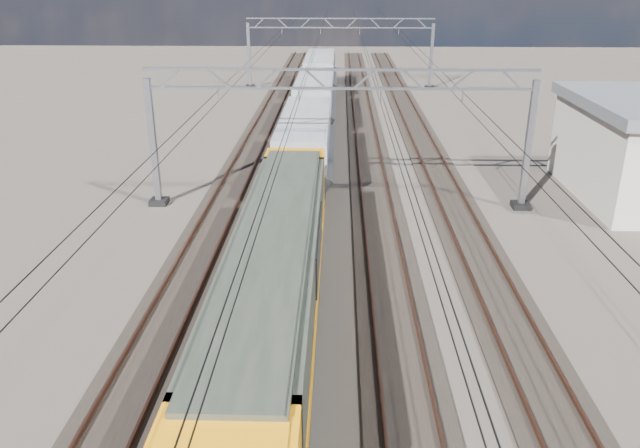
{
  "coord_description": "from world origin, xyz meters",
  "views": [
    {
      "loc": [
        -0.03,
        -26.77,
        11.43
      ],
      "look_at": [
        -0.71,
        -4.48,
        2.4
      ],
      "focal_mm": 35.0,
      "sensor_mm": 36.0,
      "label": 1
    }
  ],
  "objects_px": {
    "catenary_gantry_mid": "(339,133)",
    "catenary_gantry_far": "(340,50)",
    "locomotive": "(276,274)",
    "hopper_wagon_lead": "(305,140)",
    "hopper_wagon_third": "(320,70)",
    "hopper_wagon_mid": "(314,96)"
  },
  "relations": [
    {
      "from": "catenary_gantry_mid",
      "to": "catenary_gantry_far",
      "type": "relative_size",
      "value": 1.0
    },
    {
      "from": "locomotive",
      "to": "hopper_wagon_lead",
      "type": "distance_m",
      "value": 17.7
    },
    {
      "from": "locomotive",
      "to": "hopper_wagon_third",
      "type": "xyz_separation_m",
      "value": [
        -0.0,
        46.1,
        -0.09
      ]
    },
    {
      "from": "catenary_gantry_mid",
      "to": "locomotive",
      "type": "xyz_separation_m",
      "value": [
        -2.0,
        -12.66,
        -1.58
      ]
    },
    {
      "from": "catenary_gantry_mid",
      "to": "hopper_wagon_mid",
      "type": "bearing_deg",
      "value": 95.94
    },
    {
      "from": "catenary_gantry_mid",
      "to": "hopper_wagon_lead",
      "type": "relative_size",
      "value": 1.53
    },
    {
      "from": "catenary_gantry_mid",
      "to": "hopper_wagon_mid",
      "type": "height_order",
      "value": "catenary_gantry_mid"
    },
    {
      "from": "hopper_wagon_lead",
      "to": "hopper_wagon_third",
      "type": "distance_m",
      "value": 28.4
    },
    {
      "from": "hopper_wagon_lead",
      "to": "catenary_gantry_mid",
      "type": "bearing_deg",
      "value": -68.33
    },
    {
      "from": "catenary_gantry_far",
      "to": "hopper_wagon_mid",
      "type": "relative_size",
      "value": 1.53
    },
    {
      "from": "hopper_wagon_lead",
      "to": "catenary_gantry_far",
      "type": "bearing_deg",
      "value": 86.3
    },
    {
      "from": "catenary_gantry_far",
      "to": "hopper_wagon_lead",
      "type": "bearing_deg",
      "value": -93.7
    },
    {
      "from": "locomotive",
      "to": "hopper_wagon_third",
      "type": "distance_m",
      "value": 46.1
    },
    {
      "from": "hopper_wagon_lead",
      "to": "hopper_wagon_mid",
      "type": "relative_size",
      "value": 1.0
    },
    {
      "from": "catenary_gantry_mid",
      "to": "hopper_wagon_lead",
      "type": "distance_m",
      "value": 5.67
    },
    {
      "from": "locomotive",
      "to": "hopper_wagon_third",
      "type": "relative_size",
      "value": 1.62
    },
    {
      "from": "catenary_gantry_mid",
      "to": "locomotive",
      "type": "relative_size",
      "value": 0.94
    },
    {
      "from": "catenary_gantry_mid",
      "to": "hopper_wagon_third",
      "type": "height_order",
      "value": "catenary_gantry_mid"
    },
    {
      "from": "catenary_gantry_mid",
      "to": "hopper_wagon_lead",
      "type": "bearing_deg",
      "value": 111.67
    },
    {
      "from": "locomotive",
      "to": "hopper_wagon_lead",
      "type": "xyz_separation_m",
      "value": [
        -0.0,
        17.7,
        -0.09
      ]
    },
    {
      "from": "catenary_gantry_mid",
      "to": "locomotive",
      "type": "distance_m",
      "value": 12.92
    },
    {
      "from": "hopper_wagon_lead",
      "to": "hopper_wagon_mid",
      "type": "distance_m",
      "value": 14.2
    }
  ]
}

